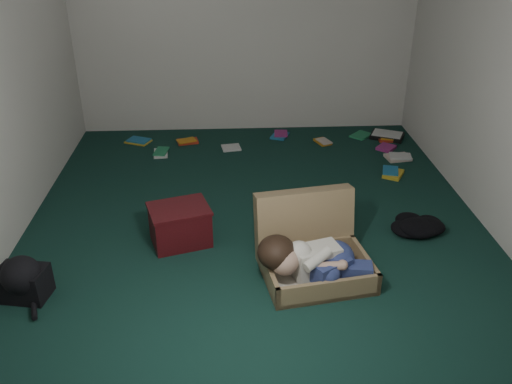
{
  "coord_description": "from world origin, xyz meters",
  "views": [
    {
      "loc": [
        -0.22,
        -4.18,
        2.48
      ],
      "look_at": [
        0.0,
        -0.15,
        0.35
      ],
      "focal_mm": 38.0,
      "sensor_mm": 36.0,
      "label": 1
    }
  ],
  "objects": [
    {
      "name": "floor",
      "position": [
        0.0,
        0.0,
        0.0
      ],
      "size": [
        4.5,
        4.5,
        0.0
      ],
      "primitive_type": "plane",
      "color": "#102E27",
      "rests_on": "ground"
    },
    {
      "name": "clothing_pile",
      "position": [
        1.38,
        -0.28,
        0.06
      ],
      "size": [
        0.47,
        0.42,
        0.13
      ],
      "primitive_type": null,
      "rotation": [
        0.0,
        0.0,
        -0.24
      ],
      "color": "black",
      "rests_on": "floor"
    },
    {
      "name": "backpack",
      "position": [
        -1.7,
        -1.0,
        0.13
      ],
      "size": [
        0.48,
        0.41,
        0.25
      ],
      "primitive_type": null,
      "rotation": [
        0.0,
        0.0,
        -0.19
      ],
      "color": "black",
      "rests_on": "floor"
    },
    {
      "name": "wall_front",
      "position": [
        0.0,
        -2.25,
        1.3
      ],
      "size": [
        4.5,
        0.0,
        4.5
      ],
      "primitive_type": "plane",
      "rotation": [
        -1.57,
        0.0,
        0.0
      ],
      "color": "silver",
      "rests_on": "ground"
    },
    {
      "name": "suitcase",
      "position": [
        0.39,
        -0.77,
        0.17
      ],
      "size": [
        0.89,
        0.87,
        0.57
      ],
      "rotation": [
        0.0,
        0.0,
        0.17
      ],
      "color": "#8E744E",
      "rests_on": "floor"
    },
    {
      "name": "paper_tray",
      "position": [
        1.7,
        1.85,
        0.03
      ],
      "size": [
        0.46,
        0.42,
        0.05
      ],
      "rotation": [
        0.0,
        0.0,
        -0.44
      ],
      "color": "black",
      "rests_on": "floor"
    },
    {
      "name": "person",
      "position": [
        0.37,
        -0.97,
        0.22
      ],
      "size": [
        0.86,
        0.42,
        0.35
      ],
      "rotation": [
        0.0,
        0.0,
        0.17
      ],
      "color": "silver",
      "rests_on": "suitcase"
    },
    {
      "name": "wall_right",
      "position": [
        2.0,
        0.0,
        1.3
      ],
      "size": [
        0.0,
        4.5,
        4.5
      ],
      "primitive_type": "plane",
      "rotation": [
        1.57,
        0.0,
        -1.57
      ],
      "color": "silver",
      "rests_on": "ground"
    },
    {
      "name": "maroon_bin",
      "position": [
        -0.64,
        -0.34,
        0.17
      ],
      "size": [
        0.57,
        0.5,
        0.33
      ],
      "rotation": [
        0.0,
        0.0,
        0.3
      ],
      "color": "#420D11",
      "rests_on": "floor"
    },
    {
      "name": "book_scatter",
      "position": [
        0.54,
        1.61,
        0.01
      ],
      "size": [
        3.21,
        1.41,
        0.02
      ],
      "color": "gold",
      "rests_on": "floor"
    },
    {
      "name": "wall_back",
      "position": [
        0.0,
        2.25,
        1.3
      ],
      "size": [
        4.5,
        0.0,
        4.5
      ],
      "primitive_type": "plane",
      "rotation": [
        1.57,
        0.0,
        0.0
      ],
      "color": "silver",
      "rests_on": "ground"
    }
  ]
}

